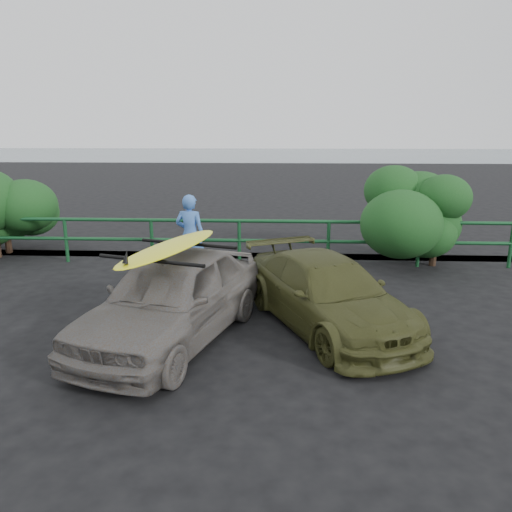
{
  "coord_description": "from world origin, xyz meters",
  "views": [
    {
      "loc": [
        1.95,
        -5.95,
        2.99
      ],
      "look_at": [
        1.54,
        1.94,
        0.97
      ],
      "focal_mm": 35.0,
      "sensor_mm": 36.0,
      "label": 1
    }
  ],
  "objects_px": {
    "olive_vehicle": "(327,294)",
    "man": "(190,235)",
    "sedan": "(173,297)",
    "guardrail": "(195,241)",
    "surfboard": "(170,247)"
  },
  "relations": [
    {
      "from": "guardrail",
      "to": "surfboard",
      "type": "bearing_deg",
      "value": -84.59
    },
    {
      "from": "sedan",
      "to": "guardrail",
      "type": "bearing_deg",
      "value": 112.71
    },
    {
      "from": "guardrail",
      "to": "sedan",
      "type": "relative_size",
      "value": 3.67
    },
    {
      "from": "man",
      "to": "sedan",
      "type": "bearing_deg",
      "value": 106.09
    },
    {
      "from": "sedan",
      "to": "olive_vehicle",
      "type": "bearing_deg",
      "value": 32.58
    },
    {
      "from": "olive_vehicle",
      "to": "surfboard",
      "type": "relative_size",
      "value": 1.46
    },
    {
      "from": "olive_vehicle",
      "to": "man",
      "type": "relative_size",
      "value": 2.18
    },
    {
      "from": "olive_vehicle",
      "to": "sedan",
      "type": "bearing_deg",
      "value": 170.39
    },
    {
      "from": "sedan",
      "to": "man",
      "type": "xyz_separation_m",
      "value": [
        -0.35,
        3.34,
        0.2
      ]
    },
    {
      "from": "man",
      "to": "surfboard",
      "type": "xyz_separation_m",
      "value": [
        0.35,
        -3.34,
        0.54
      ]
    },
    {
      "from": "sedan",
      "to": "olive_vehicle",
      "type": "xyz_separation_m",
      "value": [
        2.27,
        0.62,
        -0.11
      ]
    },
    {
      "from": "sedan",
      "to": "man",
      "type": "relative_size",
      "value": 2.24
    },
    {
      "from": "guardrail",
      "to": "surfboard",
      "type": "distance_m",
      "value": 4.36
    },
    {
      "from": "olive_vehicle",
      "to": "man",
      "type": "xyz_separation_m",
      "value": [
        -2.61,
        2.73,
        0.31
      ]
    },
    {
      "from": "surfboard",
      "to": "man",
      "type": "bearing_deg",
      "value": 113.22
    }
  ]
}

